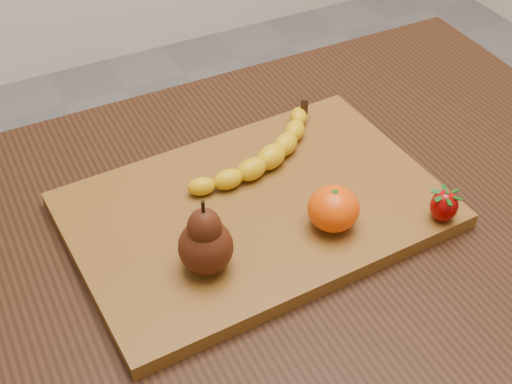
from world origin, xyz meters
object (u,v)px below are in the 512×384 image
table (285,276)px  cutting_board (256,210)px  mandarin (334,209)px  pear (205,236)px

table → cutting_board: size_ratio=2.22×
table → cutting_board: bearing=135.4°
cutting_board → mandarin: (0.06, -0.07, 0.04)m
pear → table: bearing=17.2°
pear → cutting_board: bearing=35.2°
cutting_board → table: bearing=-47.4°
mandarin → pear: bearing=177.9°
pear → mandarin: pear is taller
cutting_board → mandarin: bearing=-51.3°
cutting_board → pear: 0.13m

